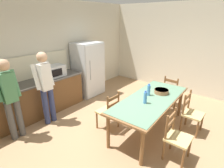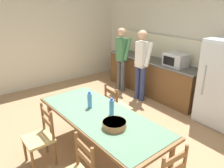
% 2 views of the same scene
% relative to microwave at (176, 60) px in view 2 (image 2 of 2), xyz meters
% --- Properties ---
extents(ground_plane, '(8.32, 8.32, 0.00)m').
position_rel_microwave_xyz_m(ground_plane, '(0.21, -2.21, -1.07)').
color(ground_plane, '#9E7A56').
extents(wall_back, '(6.52, 0.12, 2.90)m').
position_rel_microwave_xyz_m(wall_back, '(0.21, 0.45, 0.38)').
color(wall_back, beige).
rests_on(wall_back, ground).
extents(wall_left, '(0.12, 5.20, 2.90)m').
position_rel_microwave_xyz_m(wall_left, '(-3.05, -2.21, 0.38)').
color(wall_left, beige).
rests_on(wall_left, ground).
extents(kitchen_counter, '(2.85, 0.66, 0.92)m').
position_rel_microwave_xyz_m(kitchen_counter, '(-0.74, 0.02, -0.61)').
color(kitchen_counter, brown).
rests_on(kitchen_counter, ground).
extents(counter_splashback, '(2.81, 0.03, 0.60)m').
position_rel_microwave_xyz_m(counter_splashback, '(-0.73, 0.33, 0.15)').
color(counter_splashback, beige).
rests_on(counter_splashback, kitchen_counter).
extents(microwave, '(0.50, 0.39, 0.30)m').
position_rel_microwave_xyz_m(microwave, '(0.00, 0.00, 0.00)').
color(microwave, '#B2B7BC').
rests_on(microwave, kitchen_counter).
extents(dining_table, '(2.30, 1.01, 0.79)m').
position_rel_microwave_xyz_m(dining_table, '(0.64, -2.55, -0.36)').
color(dining_table, brown).
rests_on(dining_table, ground).
extents(bottle_near_centre, '(0.07, 0.07, 0.27)m').
position_rel_microwave_xyz_m(bottle_near_centre, '(0.36, -2.57, -0.16)').
color(bottle_near_centre, '#4C8ED6').
rests_on(bottle_near_centre, dining_table).
extents(bottle_off_centre, '(0.07, 0.07, 0.27)m').
position_rel_microwave_xyz_m(bottle_off_centre, '(0.75, -2.43, -0.16)').
color(bottle_off_centre, '#4C8ED6').
rests_on(bottle_off_centre, dining_table).
extents(serving_bowl, '(0.32, 0.32, 0.09)m').
position_rel_microwave_xyz_m(serving_bowl, '(1.04, -2.61, -0.23)').
color(serving_bowl, '#9E6642').
rests_on(serving_bowl, dining_table).
extents(chair_side_near_left, '(0.42, 0.40, 0.91)m').
position_rel_microwave_xyz_m(chair_side_near_left, '(0.16, -3.33, -0.63)').
color(chair_side_near_left, brown).
rests_on(chair_side_near_left, ground).
extents(chair_side_far_left, '(0.43, 0.41, 0.91)m').
position_rel_microwave_xyz_m(chair_side_far_left, '(0.10, -1.82, -0.63)').
color(chair_side_far_left, brown).
rests_on(chair_side_far_left, ground).
extents(person_at_sink, '(0.43, 0.30, 1.71)m').
position_rel_microwave_xyz_m(person_at_sink, '(-1.37, -0.50, -0.11)').
color(person_at_sink, '#4C4C4C').
rests_on(person_at_sink, ground).
extents(person_at_counter, '(0.43, 0.30, 1.73)m').
position_rel_microwave_xyz_m(person_at_counter, '(-0.59, -0.52, -0.10)').
color(person_at_counter, navy).
rests_on(person_at_counter, ground).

